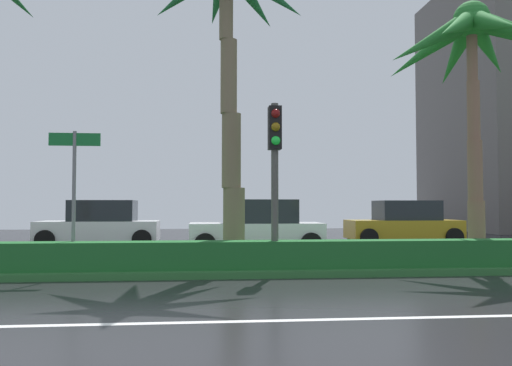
% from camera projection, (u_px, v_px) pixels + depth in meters
% --- Properties ---
extents(ground_plane, '(90.00, 42.00, 0.10)m').
position_uv_depth(ground_plane, '(107.00, 267.00, 13.65)').
color(ground_plane, black).
extents(near_lane_divider_stripe, '(81.00, 0.14, 0.01)m').
position_uv_depth(near_lane_divider_stripe, '(7.00, 326.00, 6.69)').
color(near_lane_divider_stripe, white).
rests_on(near_lane_divider_stripe, ground_plane).
extents(median_strip, '(85.50, 4.00, 0.15)m').
position_uv_depth(median_strip, '(100.00, 266.00, 12.66)').
color(median_strip, '#2D6B33').
rests_on(median_strip, ground_plane).
extents(median_hedge, '(76.50, 0.70, 0.60)m').
position_uv_depth(median_hedge, '(87.00, 256.00, 11.28)').
color(median_hedge, '#1E6028').
rests_on(median_hedge, median_strip).
extents(palm_tree_centre, '(4.05, 4.32, 7.77)m').
position_uv_depth(palm_tree_centre, '(228.00, 13.00, 12.97)').
color(palm_tree_centre, '#73644B').
rests_on(palm_tree_centre, median_strip).
extents(palm_tree_centre_right, '(4.67, 4.63, 6.54)m').
position_uv_depth(palm_tree_centre_right, '(473.00, 48.00, 13.31)').
color(palm_tree_centre_right, '#7E5D48').
rests_on(palm_tree_centre_right, median_strip).
extents(traffic_signal_median_right, '(0.28, 0.43, 3.65)m').
position_uv_depth(traffic_signal_median_right, '(275.00, 154.00, 11.74)').
color(traffic_signal_median_right, '#4C4C47').
rests_on(traffic_signal_median_right, median_strip).
extents(street_name_sign, '(1.10, 0.08, 3.00)m').
position_uv_depth(street_name_sign, '(74.00, 180.00, 11.54)').
color(street_name_sign, slate).
rests_on(street_name_sign, median_strip).
extents(car_in_traffic_second, '(4.30, 2.02, 1.72)m').
position_uv_depth(car_in_traffic_second, '(100.00, 225.00, 19.42)').
color(car_in_traffic_second, white).
rests_on(car_in_traffic_second, ground_plane).
extents(car_in_traffic_third, '(4.30, 2.02, 1.72)m').
position_uv_depth(car_in_traffic_third, '(257.00, 227.00, 17.32)').
color(car_in_traffic_third, white).
rests_on(car_in_traffic_third, ground_plane).
extents(car_in_traffic_fourth, '(4.30, 2.02, 1.72)m').
position_uv_depth(car_in_traffic_fourth, '(404.00, 223.00, 20.73)').
color(car_in_traffic_fourth, '#B28C1E').
rests_on(car_in_traffic_fourth, ground_plane).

